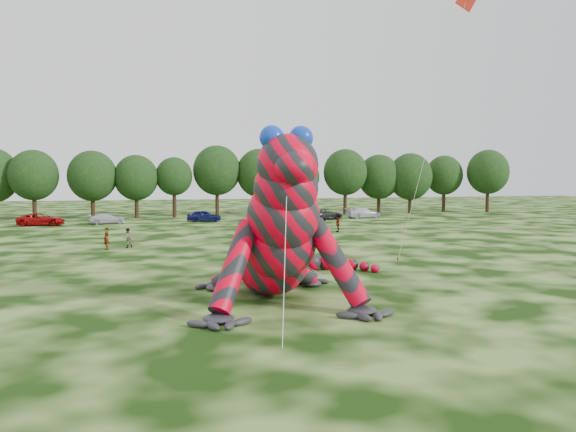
% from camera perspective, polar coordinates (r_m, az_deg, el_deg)
% --- Properties ---
extents(ground, '(240.00, 240.00, 0.00)m').
position_cam_1_polar(ground, '(26.02, -7.49, -9.17)').
color(ground, '#16330A').
rests_on(ground, ground).
extents(inflatable_gecko, '(14.15, 16.66, 8.15)m').
position_cam_1_polar(inflatable_gecko, '(28.17, -1.89, 0.27)').
color(inflatable_gecko, red).
rests_on(inflatable_gecko, ground).
extents(flying_kite, '(3.47, 4.22, 17.87)m').
position_cam_1_polar(flying_kite, '(39.30, 17.09, 18.26)').
color(flying_kite, red).
rests_on(flying_kite, ground).
extents(tree_6, '(6.52, 5.86, 9.49)m').
position_cam_1_polar(tree_6, '(83.14, -24.41, 2.89)').
color(tree_6, black).
rests_on(tree_6, ground).
extents(tree_7, '(6.68, 6.01, 9.48)m').
position_cam_1_polar(tree_7, '(82.28, -19.26, 3.01)').
color(tree_7, black).
rests_on(tree_7, ground).
extents(tree_8, '(6.14, 5.53, 8.94)m').
position_cam_1_polar(tree_8, '(82.16, -15.16, 2.91)').
color(tree_8, black).
rests_on(tree_8, ground).
extents(tree_9, '(5.27, 4.74, 8.68)m').
position_cam_1_polar(tree_9, '(82.61, -11.49, 2.89)').
color(tree_9, black).
rests_on(tree_9, ground).
extents(tree_10, '(7.09, 6.38, 10.50)m').
position_cam_1_polar(tree_10, '(84.37, -7.23, 3.58)').
color(tree_10, black).
rests_on(tree_10, ground).
extents(tree_11, '(7.01, 6.31, 10.07)m').
position_cam_1_polar(tree_11, '(85.02, -2.91, 3.46)').
color(tree_11, black).
rests_on(tree_11, ground).
extents(tree_12, '(5.99, 5.39, 8.97)m').
position_cam_1_polar(tree_12, '(86.03, 1.23, 3.11)').
color(tree_12, black).
rests_on(tree_12, ground).
extents(tree_13, '(6.83, 6.15, 10.13)m').
position_cam_1_polar(tree_13, '(87.61, 5.83, 3.48)').
color(tree_13, black).
rests_on(tree_13, ground).
extents(tree_14, '(6.82, 6.14, 9.40)m').
position_cam_1_polar(tree_14, '(91.44, 9.22, 3.25)').
color(tree_14, black).
rests_on(tree_14, ground).
extents(tree_15, '(7.17, 6.45, 9.63)m').
position_cam_1_polar(tree_15, '(92.70, 12.31, 3.29)').
color(tree_15, black).
rests_on(tree_15, ground).
extents(tree_16, '(6.26, 5.63, 9.37)m').
position_cam_1_polar(tree_16, '(97.40, 15.56, 3.19)').
color(tree_16, black).
rests_on(tree_16, ground).
extents(tree_17, '(6.98, 6.28, 10.30)m').
position_cam_1_polar(tree_17, '(98.53, 19.64, 3.38)').
color(tree_17, black).
rests_on(tree_17, ground).
extents(car_2, '(5.46, 2.59, 1.51)m').
position_cam_1_polar(car_2, '(73.45, -23.78, -0.32)').
color(car_2, '#9B0809').
rests_on(car_2, ground).
extents(car_3, '(4.69, 2.60, 1.29)m').
position_cam_1_polar(car_3, '(73.37, -17.92, -0.26)').
color(car_3, silver).
rests_on(car_3, ground).
extents(car_4, '(4.64, 2.43, 1.51)m').
position_cam_1_polar(car_4, '(73.92, -8.53, 0.01)').
color(car_4, '#10144D').
rests_on(car_4, ground).
extents(car_5, '(4.44, 2.26, 1.39)m').
position_cam_1_polar(car_5, '(73.77, -2.18, -0.00)').
color(car_5, silver).
rests_on(car_5, ground).
extents(car_6, '(5.50, 3.24, 1.43)m').
position_cam_1_polar(car_6, '(77.17, 3.72, 0.19)').
color(car_6, '#252528').
rests_on(car_6, ground).
extents(car_7, '(5.45, 2.90, 1.50)m').
position_cam_1_polar(car_7, '(80.10, 7.63, 0.33)').
color(car_7, silver).
rests_on(car_7, ground).
extents(spectator_1, '(1.00, 0.94, 1.64)m').
position_cam_1_polar(spectator_1, '(48.33, -15.99, -2.17)').
color(spectator_1, gray).
rests_on(spectator_1, ground).
extents(spectator_5, '(1.11, 1.66, 1.71)m').
position_cam_1_polar(spectator_5, '(46.00, -2.44, -2.28)').
color(spectator_5, gray).
rests_on(spectator_5, ground).
extents(spectator_2, '(1.15, 1.34, 1.79)m').
position_cam_1_polar(spectator_2, '(56.00, 3.62, -1.10)').
color(spectator_2, gray).
rests_on(spectator_2, ground).
extents(spectator_3, '(0.71, 1.11, 1.76)m').
position_cam_1_polar(spectator_3, '(59.81, 5.08, -0.79)').
color(spectator_3, gray).
rests_on(spectator_3, ground).
extents(spectator_0, '(0.70, 0.78, 1.79)m').
position_cam_1_polar(spectator_0, '(47.55, -17.96, -2.22)').
color(spectator_0, gray).
rests_on(spectator_0, ground).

